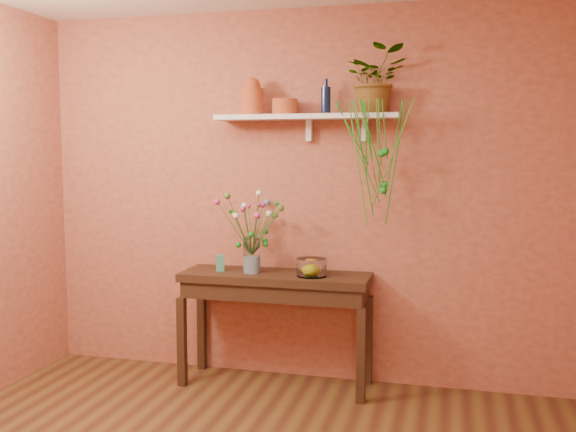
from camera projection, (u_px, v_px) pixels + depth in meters
room at (198, 228)px, 2.75m from camera, size 4.04×4.04×2.70m
sideboard at (275, 289)px, 4.56m from camera, size 1.34×0.43×0.82m
wall_shelf at (308, 118)px, 4.49m from camera, size 1.30×0.24×0.19m
terracotta_jug at (252, 97)px, 4.54m from camera, size 0.20×0.20×0.26m
terracotta_pot at (285, 107)px, 4.51m from camera, size 0.21×0.21×0.11m
blue_bottle at (326, 100)px, 4.46m from camera, size 0.07×0.07×0.24m
spider_plant at (376, 80)px, 4.37m from camera, size 0.48×0.44×0.46m
plant_fronds at (378, 157)px, 4.27m from camera, size 0.54×0.29×0.84m
glass_vase at (252, 257)px, 4.55m from camera, size 0.12×0.12×0.26m
bouquet at (253, 218)px, 4.52m from camera, size 0.49×0.50×0.47m
glass_bowl at (312, 268)px, 4.42m from camera, size 0.21×0.21×0.12m
lemon at (311, 269)px, 4.43m from camera, size 0.08×0.08×0.08m
carton at (220, 263)px, 4.62m from camera, size 0.07×0.06×0.12m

